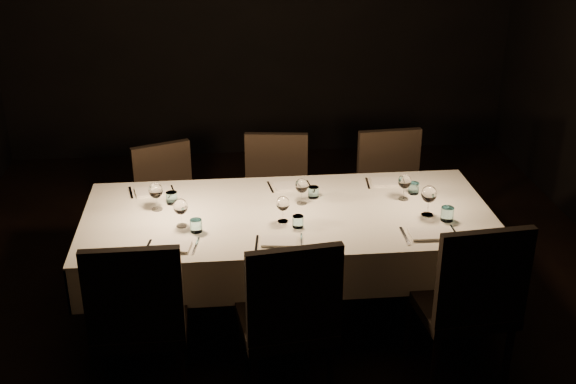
{
  "coord_description": "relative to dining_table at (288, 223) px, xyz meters",
  "views": [
    {
      "loc": [
        -0.39,
        -3.98,
        2.73
      ],
      "look_at": [
        0.0,
        0.0,
        0.9
      ],
      "focal_mm": 45.0,
      "sensor_mm": 36.0,
      "label": 1
    }
  ],
  "objects": [
    {
      "name": "room",
      "position": [
        0.0,
        0.0,
        0.81
      ],
      "size": [
        5.01,
        6.01,
        3.01
      ],
      "color": "black",
      "rests_on": "ground"
    },
    {
      "name": "dining_table",
      "position": [
        0.0,
        0.0,
        0.0
      ],
      "size": [
        2.52,
        1.12,
        0.76
      ],
      "color": "black",
      "rests_on": "ground"
    },
    {
      "name": "chair_near_left",
      "position": [
        -0.86,
        -0.73,
        -0.13
      ],
      "size": [
        0.5,
        0.5,
        1.03
      ],
      "rotation": [
        0.0,
        0.0,
        3.15
      ],
      "color": "black",
      "rests_on": "ground"
    },
    {
      "name": "place_setting_near_left",
      "position": [
        -0.64,
        -0.22,
        0.14
      ],
      "size": [
        0.33,
        0.4,
        0.18
      ],
      "rotation": [
        0.0,
        0.0,
        -0.17
      ],
      "color": "silver",
      "rests_on": "dining_table"
    },
    {
      "name": "chair_near_center",
      "position": [
        -0.07,
        -0.8,
        -0.13
      ],
      "size": [
        0.55,
        0.55,
        1.02
      ],
      "rotation": [
        0.0,
        0.0,
        3.27
      ],
      "color": "black",
      "rests_on": "ground"
    },
    {
      "name": "place_setting_near_center",
      "position": [
        -0.04,
        -0.22,
        0.14
      ],
      "size": [
        0.3,
        0.39,
        0.17
      ],
      "rotation": [
        0.0,
        0.0,
        -0.11
      ],
      "color": "silver",
      "rests_on": "dining_table"
    },
    {
      "name": "chair_near_right",
      "position": [
        0.91,
        -0.76,
        -0.12
      ],
      "size": [
        0.55,
        0.55,
        1.05
      ],
      "rotation": [
        0.0,
        0.0,
        3.23
      ],
      "color": "black",
      "rests_on": "ground"
    },
    {
      "name": "place_setting_near_right",
      "position": [
        0.85,
        -0.22,
        0.15
      ],
      "size": [
        0.35,
        0.42,
        0.2
      ],
      "rotation": [
        0.0,
        0.0,
        -0.01
      ],
      "color": "silver",
      "rests_on": "dining_table"
    },
    {
      "name": "chair_far_left",
      "position": [
        -0.79,
        0.81,
        -0.19
      ],
      "size": [
        0.56,
        0.56,
        0.9
      ],
      "rotation": [
        0.0,
        0.0,
        0.37
      ],
      "color": "black",
      "rests_on": "ground"
    },
    {
      "name": "place_setting_far_left",
      "position": [
        -0.8,
        0.22,
        0.14
      ],
      "size": [
        0.34,
        0.4,
        0.18
      ],
      "rotation": [
        0.0,
        0.0,
        0.19
      ],
      "color": "silver",
      "rests_on": "dining_table"
    },
    {
      "name": "chair_far_center",
      "position": [
        -0.01,
        0.79,
        -0.16
      ],
      "size": [
        0.51,
        0.51,
        0.95
      ],
      "rotation": [
        0.0,
        0.0,
        -0.12
      ],
      "color": "black",
      "rests_on": "ground"
    },
    {
      "name": "place_setting_far_center",
      "position": [
        0.1,
        0.22,
        0.14
      ],
      "size": [
        0.32,
        0.4,
        0.17
      ],
      "rotation": [
        0.0,
        0.0,
        0.12
      ],
      "color": "silver",
      "rests_on": "dining_table"
    },
    {
      "name": "chair_far_right",
      "position": [
        0.83,
        0.73,
        -0.15
      ],
      "size": [
        0.5,
        0.5,
        0.97
      ],
      "rotation": [
        0.0,
        0.0,
        0.07
      ],
      "color": "black",
      "rests_on": "ground"
    },
    {
      "name": "place_setting_far_right",
      "position": [
        0.76,
        0.22,
        0.14
      ],
      "size": [
        0.32,
        0.4,
        0.17
      ],
      "rotation": [
        0.0,
        0.0,
        -0.09
      ],
      "color": "silver",
      "rests_on": "dining_table"
    }
  ]
}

